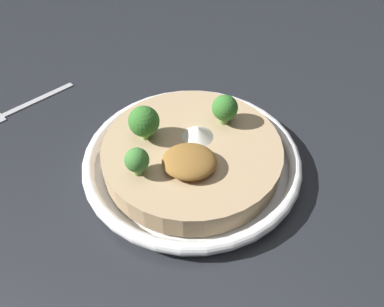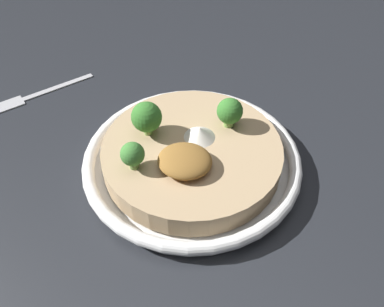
{
  "view_description": "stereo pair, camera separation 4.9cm",
  "coord_description": "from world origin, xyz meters",
  "views": [
    {
      "loc": [
        -0.03,
        0.34,
        0.38
      ],
      "look_at": [
        0.0,
        0.0,
        0.03
      ],
      "focal_mm": 35.0,
      "sensor_mm": 36.0,
      "label": 1
    },
    {
      "loc": [
        -0.08,
        0.33,
        0.38
      ],
      "look_at": [
        0.0,
        0.0,
        0.03
      ],
      "focal_mm": 35.0,
      "sensor_mm": 36.0,
      "label": 2
    }
  ],
  "objects": [
    {
      "name": "broccoli_right",
      "position": [
        0.06,
        -0.01,
        0.07
      ],
      "size": [
        0.04,
        0.04,
        0.05
      ],
      "color": "#84A856",
      "rests_on": "risotto_bowl"
    },
    {
      "name": "risotto_bowl",
      "position": [
        0.0,
        0.0,
        0.02
      ],
      "size": [
        0.29,
        0.29,
        0.04
      ],
      "color": "white",
      "rests_on": "ground_plane"
    },
    {
      "name": "crispy_onion_garnish",
      "position": [
        0.0,
        0.04,
        0.05
      ],
      "size": [
        0.07,
        0.06,
        0.02
      ],
      "color": "olive",
      "rests_on": "risotto_bowl"
    },
    {
      "name": "broccoli_back_right",
      "position": [
        0.06,
        0.05,
        0.06
      ],
      "size": [
        0.03,
        0.03,
        0.04
      ],
      "color": "#668E47",
      "rests_on": "risotto_bowl"
    },
    {
      "name": "fork_utensil",
      "position": [
        0.29,
        -0.09,
        0.0
      ],
      "size": [
        0.13,
        0.14,
        0.0
      ],
      "rotation": [
        0.0,
        0.0,
        0.85
      ],
      "color": "#B7B7BC",
      "rests_on": "ground_plane"
    },
    {
      "name": "cheese_sprinkle",
      "position": [
        -0.01,
        -0.02,
        0.05
      ],
      "size": [
        0.04,
        0.04,
        0.02
      ],
      "color": "white",
      "rests_on": "risotto_bowl"
    },
    {
      "name": "ground_plane",
      "position": [
        0.0,
        0.0,
        0.0
      ],
      "size": [
        6.0,
        6.0,
        0.0
      ],
      "primitive_type": "plane",
      "color": "#23262B"
    },
    {
      "name": "broccoli_front",
      "position": [
        -0.04,
        -0.05,
        0.06
      ],
      "size": [
        0.03,
        0.03,
        0.04
      ],
      "color": "#759E4C",
      "rests_on": "risotto_bowl"
    }
  ]
}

